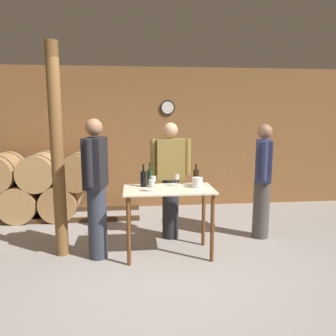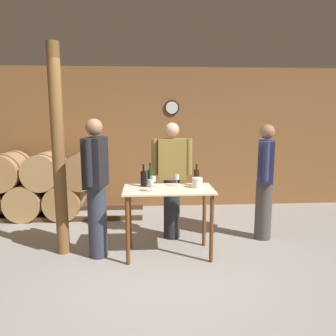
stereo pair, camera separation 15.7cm
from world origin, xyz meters
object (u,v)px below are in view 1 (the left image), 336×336
object	(u,v)px
person_visitor_bearded	(263,179)
wine_glass_near_center	(153,179)
wine_glass_near_left	(151,183)
person_visitor_with_scarf	(171,178)
wine_bottle_left	(150,177)
wooden_post	(57,153)
wine_bottle_center	(196,177)
person_host	(96,186)
wine_glass_near_right	(177,178)
ice_bucket	(197,182)
wine_bottle_far_left	(143,178)

from	to	relation	value
person_visitor_bearded	wine_glass_near_center	bearing A→B (deg)	-167.01
wine_glass_near_left	wine_glass_near_center	xyz separation A→B (m)	(0.03, 0.24, -0.00)
person_visitor_with_scarf	wine_glass_near_left	bearing A→B (deg)	-113.21
wine_bottle_left	person_visitor_bearded	size ratio (longest dim) A/B	0.18
wooden_post	wine_bottle_center	size ratio (longest dim) A/B	9.45
person_host	person_visitor_with_scarf	xyz separation A→B (m)	(1.00, 0.59, -0.04)
wine_glass_near_right	person_host	size ratio (longest dim) A/B	0.09
ice_bucket	wine_bottle_center	bearing A→B (deg)	87.09
wooden_post	person_visitor_with_scarf	xyz separation A→B (m)	(1.48, 0.45, -0.44)
wine_glass_near_center	wine_glass_near_right	distance (m)	0.32
wine_bottle_far_left	person_visitor_bearded	distance (m)	1.78
person_visitor_bearded	wine_glass_near_left	bearing A→B (deg)	-159.78
wine_glass_near_center	wine_glass_near_right	xyz separation A→B (m)	(0.32, 0.04, 0.01)
wine_glass_near_center	person_host	xyz separation A→B (m)	(-0.72, -0.09, -0.05)
wine_bottle_far_left	ice_bucket	size ratio (longest dim) A/B	2.17
wine_bottle_far_left	wine_glass_near_right	bearing A→B (deg)	-2.00
wine_glass_near_center	person_host	world-z (taller)	person_host
wine_glass_near_left	person_host	xyz separation A→B (m)	(-0.68, 0.15, -0.06)
wooden_post	wine_bottle_left	xyz separation A→B (m)	(1.17, 0.09, -0.35)
wooden_post	person_visitor_bearded	size ratio (longest dim) A/B	1.60
person_host	wine_bottle_far_left	bearing A→B (deg)	13.14
ice_bucket	person_host	bearing A→B (deg)	-179.25
person_visitor_bearded	wine_bottle_left	bearing A→B (deg)	-172.13
wine_glass_near_right	person_host	bearing A→B (deg)	-173.18
wine_glass_near_right	person_visitor_with_scarf	bearing A→B (deg)	93.87
wooden_post	person_host	xyz separation A→B (m)	(0.48, -0.14, -0.41)
wine_bottle_center	person_host	distance (m)	1.31
wine_glass_near_left	person_visitor_bearded	world-z (taller)	person_visitor_bearded
wooden_post	person_visitor_bearded	bearing A→B (deg)	6.46
wine_bottle_far_left	wine_glass_near_left	distance (m)	0.30
wine_glass_near_center	person_host	bearing A→B (deg)	-173.11
wine_glass_near_left	wine_glass_near_center	size ratio (longest dim) A/B	1.01
wine_glass_near_left	wine_glass_near_center	world-z (taller)	wine_glass_near_left
wine_glass_near_center	wooden_post	bearing A→B (deg)	177.38
wine_bottle_far_left	person_host	world-z (taller)	person_host
wine_bottle_far_left	person_host	xyz separation A→B (m)	(-0.60, -0.14, -0.06)
wine_bottle_far_left	wine_bottle_left	xyz separation A→B (m)	(0.09, 0.09, 0.00)
wine_glass_near_center	wine_glass_near_right	world-z (taller)	wine_glass_near_right
wine_bottle_center	person_host	bearing A→B (deg)	-173.31
person_host	person_visitor_bearded	bearing A→B (deg)	11.15
wine_bottle_left	wine_glass_near_center	distance (m)	0.15
person_visitor_with_scarf	person_visitor_bearded	bearing A→B (deg)	-5.55
wine_bottle_left	person_visitor_with_scarf	xyz separation A→B (m)	(0.32, 0.36, -0.10)
wine_bottle_center	person_visitor_with_scarf	size ratio (longest dim) A/B	0.17
wine_bottle_center	wine_glass_near_left	distance (m)	0.68
person_visitor_with_scarf	wine_bottle_center	bearing A→B (deg)	-56.44
ice_bucket	person_visitor_with_scarf	size ratio (longest dim) A/B	0.08
wine_bottle_center	wine_glass_near_right	xyz separation A→B (m)	(-0.26, -0.03, 0.00)
wine_glass_near_left	wooden_post	bearing A→B (deg)	165.97
wine_glass_near_right	wine_bottle_center	bearing A→B (deg)	6.16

